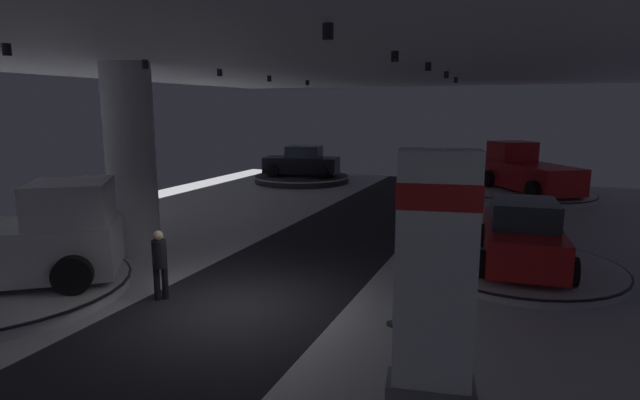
{
  "coord_description": "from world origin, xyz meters",
  "views": [
    {
      "loc": [
        5.56,
        -8.88,
        4.26
      ],
      "look_at": [
        -0.27,
        5.56,
        1.4
      ],
      "focal_mm": 28.41,
      "sensor_mm": 36.0,
      "label": 1
    }
  ],
  "objects_px": {
    "display_platform_deep_right": "(530,194)",
    "display_platform_deep_left": "(302,178)",
    "display_platform_mid_right": "(519,267)",
    "visitor_walking_near": "(160,261)",
    "column_left": "(131,160)",
    "pickup_truck_near_left": "(8,243)",
    "brand_sign_pylon": "(435,278)",
    "display_car_deep_left": "(302,162)",
    "pickup_truck_deep_right": "(527,172)",
    "display_car_mid_right": "(522,236)"
  },
  "relations": [
    {
      "from": "display_car_deep_left",
      "to": "pickup_truck_near_left",
      "type": "xyz_separation_m",
      "value": [
        1.07,
        -18.83,
        0.09
      ]
    },
    {
      "from": "brand_sign_pylon",
      "to": "visitor_walking_near",
      "type": "relative_size",
      "value": 2.33
    },
    {
      "from": "brand_sign_pylon",
      "to": "display_platform_deep_right",
      "type": "relative_size",
      "value": 0.63
    },
    {
      "from": "column_left",
      "to": "display_platform_mid_right",
      "type": "height_order",
      "value": "column_left"
    },
    {
      "from": "column_left",
      "to": "display_platform_deep_left",
      "type": "distance_m",
      "value": 15.3
    },
    {
      "from": "display_car_deep_left",
      "to": "display_car_mid_right",
      "type": "distance_m",
      "value": 17.48
    },
    {
      "from": "display_platform_mid_right",
      "to": "brand_sign_pylon",
      "type": "bearing_deg",
      "value": -99.22
    },
    {
      "from": "visitor_walking_near",
      "to": "display_car_deep_left",
      "type": "bearing_deg",
      "value": 104.09
    },
    {
      "from": "display_platform_deep_right",
      "to": "display_platform_deep_left",
      "type": "distance_m",
      "value": 12.25
    },
    {
      "from": "pickup_truck_near_left",
      "to": "display_car_mid_right",
      "type": "relative_size",
      "value": 1.27
    },
    {
      "from": "column_left",
      "to": "display_platform_deep_left",
      "type": "bearing_deg",
      "value": 95.05
    },
    {
      "from": "display_platform_deep_left",
      "to": "display_car_deep_left",
      "type": "distance_m",
      "value": 0.93
    },
    {
      "from": "pickup_truck_near_left",
      "to": "visitor_walking_near",
      "type": "distance_m",
      "value": 3.57
    },
    {
      "from": "column_left",
      "to": "display_car_mid_right",
      "type": "relative_size",
      "value": 1.26
    },
    {
      "from": "display_car_deep_left",
      "to": "visitor_walking_near",
      "type": "relative_size",
      "value": 2.8
    },
    {
      "from": "pickup_truck_near_left",
      "to": "visitor_walking_near",
      "type": "relative_size",
      "value": 3.47
    },
    {
      "from": "pickup_truck_deep_right",
      "to": "display_car_mid_right",
      "type": "distance_m",
      "value": 12.62
    },
    {
      "from": "pickup_truck_deep_right",
      "to": "display_platform_mid_right",
      "type": "height_order",
      "value": "pickup_truck_deep_right"
    },
    {
      "from": "display_platform_mid_right",
      "to": "visitor_walking_near",
      "type": "relative_size",
      "value": 3.23
    },
    {
      "from": "column_left",
      "to": "visitor_walking_near",
      "type": "bearing_deg",
      "value": -41.23
    },
    {
      "from": "column_left",
      "to": "display_platform_deep_right",
      "type": "height_order",
      "value": "column_left"
    },
    {
      "from": "display_car_deep_left",
      "to": "brand_sign_pylon",
      "type": "bearing_deg",
      "value": -61.24
    },
    {
      "from": "display_platform_deep_right",
      "to": "display_platform_mid_right",
      "type": "distance_m",
      "value": 12.32
    },
    {
      "from": "brand_sign_pylon",
      "to": "pickup_truck_near_left",
      "type": "height_order",
      "value": "brand_sign_pylon"
    },
    {
      "from": "column_left",
      "to": "pickup_truck_deep_right",
      "type": "xyz_separation_m",
      "value": [
        10.74,
        14.85,
        -1.56
      ]
    },
    {
      "from": "column_left",
      "to": "pickup_truck_deep_right",
      "type": "height_order",
      "value": "column_left"
    },
    {
      "from": "brand_sign_pylon",
      "to": "display_car_mid_right",
      "type": "xyz_separation_m",
      "value": [
        1.12,
        6.87,
        -0.93
      ]
    },
    {
      "from": "column_left",
      "to": "display_platform_deep_left",
      "type": "xyz_separation_m",
      "value": [
        -1.33,
        15.03,
        -2.55
      ]
    },
    {
      "from": "display_platform_mid_right",
      "to": "display_car_deep_left",
      "type": "bearing_deg",
      "value": 133.02
    },
    {
      "from": "display_platform_deep_right",
      "to": "display_car_deep_left",
      "type": "distance_m",
      "value": 12.26
    },
    {
      "from": "display_platform_deep_right",
      "to": "display_platform_deep_left",
      "type": "height_order",
      "value": "display_platform_deep_left"
    },
    {
      "from": "display_platform_deep_right",
      "to": "display_platform_deep_left",
      "type": "relative_size",
      "value": 1.06
    },
    {
      "from": "pickup_truck_deep_right",
      "to": "display_platform_deep_left",
      "type": "xyz_separation_m",
      "value": [
        -12.06,
        0.18,
        -0.99
      ]
    },
    {
      "from": "column_left",
      "to": "brand_sign_pylon",
      "type": "relative_size",
      "value": 1.48
    },
    {
      "from": "display_car_mid_right",
      "to": "pickup_truck_near_left",
      "type": "bearing_deg",
      "value": -150.89
    },
    {
      "from": "column_left",
      "to": "visitor_walking_near",
      "type": "relative_size",
      "value": 3.46
    },
    {
      "from": "display_platform_deep_left",
      "to": "display_car_deep_left",
      "type": "xyz_separation_m",
      "value": [
        0.03,
        0.01,
        0.93
      ]
    },
    {
      "from": "display_platform_deep_left",
      "to": "visitor_walking_near",
      "type": "distance_m",
      "value": 18.39
    },
    {
      "from": "column_left",
      "to": "brand_sign_pylon",
      "type": "xyz_separation_m",
      "value": [
        9.5,
        -4.63,
        -0.83
      ]
    },
    {
      "from": "brand_sign_pylon",
      "to": "display_platform_deep_left",
      "type": "relative_size",
      "value": 0.67
    },
    {
      "from": "display_platform_deep_left",
      "to": "display_platform_mid_right",
      "type": "bearing_deg",
      "value": -46.9
    },
    {
      "from": "display_car_mid_right",
      "to": "visitor_walking_near",
      "type": "distance_m",
      "value": 8.98
    },
    {
      "from": "pickup_truck_deep_right",
      "to": "display_car_mid_right",
      "type": "relative_size",
      "value": 1.28
    },
    {
      "from": "brand_sign_pylon",
      "to": "visitor_walking_near",
      "type": "distance_m",
      "value": 6.66
    },
    {
      "from": "column_left",
      "to": "pickup_truck_deep_right",
      "type": "distance_m",
      "value": 18.39
    },
    {
      "from": "brand_sign_pylon",
      "to": "display_platform_deep_left",
      "type": "xyz_separation_m",
      "value": [
        -10.82,
        19.66,
        -1.72
      ]
    },
    {
      "from": "display_platform_deep_right",
      "to": "display_car_mid_right",
      "type": "relative_size",
      "value": 1.35
    },
    {
      "from": "brand_sign_pylon",
      "to": "visitor_walking_near",
      "type": "xyz_separation_m",
      "value": [
        -6.32,
        1.85,
        -1.02
      ]
    },
    {
      "from": "column_left",
      "to": "pickup_truck_near_left",
      "type": "bearing_deg",
      "value": -93.39
    },
    {
      "from": "display_platform_deep_left",
      "to": "column_left",
      "type": "bearing_deg",
      "value": -84.95
    }
  ]
}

